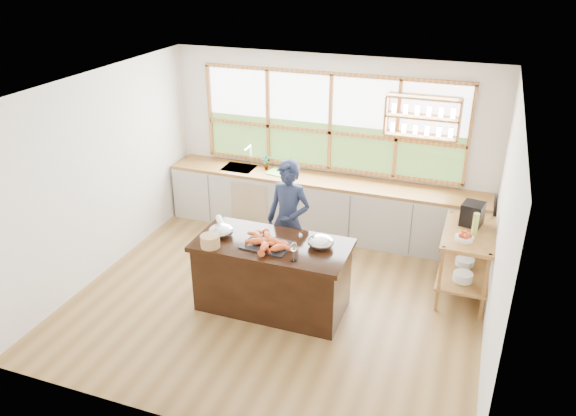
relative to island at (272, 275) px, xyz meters
The scene contains 18 objects.
ground_plane 0.50m from the island, 90.00° to the left, with size 5.00×5.00×0.00m, color olive.
room_shell 1.48m from the island, 88.06° to the left, with size 5.02×4.52×2.71m.
back_counter 2.14m from the island, 90.50° to the left, with size 4.90×0.63×0.90m.
right_shelf_unit 2.45m from the island, 26.44° to the left, with size 0.62×1.10×0.90m.
island is the anchor object (origin of this frame).
cook 0.84m from the island, 94.46° to the left, with size 0.61×0.40×1.66m, color #1A223B.
potted_plant 2.47m from the island, 113.55° to the left, with size 0.13×0.09×0.24m, color slate.
cutting_board 2.29m from the island, 107.87° to the left, with size 0.40×0.30×0.01m, color #76C84E.
espresso_machine 2.62m from the island, 31.09° to the left, with size 0.25×0.27×0.29m, color black.
wine_bottle 2.53m from the island, 24.33° to the left, with size 0.07×0.07×0.30m, color #ACC053.
fruit_bowl 2.36m from the island, 21.69° to the left, with size 0.22×0.22×0.11m.
slate_board 0.46m from the island, 107.86° to the right, with size 0.55×0.40×0.02m, color black.
lobster_pile 0.51m from the island, 110.40° to the right, with size 0.55×0.48×0.08m.
mixing_bowl_left 0.83m from the island, behind, with size 0.30×0.30×0.15m, color #B2B4B9.
mixing_bowl_right 0.77m from the island, 10.98° to the left, with size 0.31×0.31×0.15m, color #B2B4B9.
wine_glass 0.77m from the island, 38.03° to the right, with size 0.08×0.08×0.22m.
wicker_basket 0.89m from the island, 153.30° to the right, with size 0.23×0.23×0.15m, color tan.
parchment_roll 0.94m from the island, 164.51° to the left, with size 0.08×0.08×0.30m, color white.
Camera 1 is at (2.16, -5.63, 4.10)m, focal length 35.00 mm.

